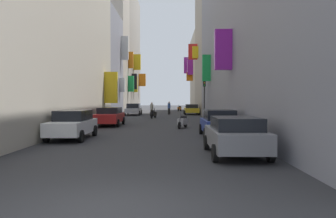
{
  "coord_description": "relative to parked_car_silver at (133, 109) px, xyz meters",
  "views": [
    {
      "loc": [
        1.2,
        -5.98,
        2.09
      ],
      "look_at": [
        0.9,
        25.51,
        1.12
      ],
      "focal_mm": 35.16,
      "sensor_mm": 36.0,
      "label": 1
    }
  ],
  "objects": [
    {
      "name": "ground_plane",
      "position": [
        3.68,
        -6.53,
        -0.78
      ],
      "size": [
        140.0,
        140.0,
        0.0
      ],
      "primitive_type": "plane",
      "color": "#2D2D30"
    },
    {
      "name": "building_left_mid_c",
      "position": [
        -4.31,
        15.06,
        9.46
      ],
      "size": [
        7.33,
        16.83,
        20.5
      ],
      "color": "gray",
      "rests_on": "ground"
    },
    {
      "name": "scooter_black",
      "position": [
        2.95,
        -6.85,
        -0.32
      ],
      "size": [
        0.67,
        1.85,
        1.13
      ],
      "color": "black",
      "rests_on": "ground"
    },
    {
      "name": "scooter_silver",
      "position": [
        5.71,
        -18.94,
        -0.31
      ],
      "size": [
        0.81,
        1.91,
        1.13
      ],
      "color": "#ADADB2",
      "rests_on": "ground"
    },
    {
      "name": "building_right_mid_b",
      "position": [
        11.67,
        16.79,
        5.87
      ],
      "size": [
        7.35,
        13.36,
        13.28
      ],
      "color": "#BCB29E",
      "rests_on": "ground"
    },
    {
      "name": "parked_car_blue",
      "position": [
        7.51,
        -24.49,
        0.0
      ],
      "size": [
        1.9,
        3.96,
        1.5
      ],
      "color": "navy",
      "rests_on": "ground"
    },
    {
      "name": "traffic_light_near_corner",
      "position": [
        8.24,
        -9.21,
        2.02
      ],
      "size": [
        0.26,
        0.34,
        4.09
      ],
      "color": "#2D2D2D",
      "rests_on": "ground"
    },
    {
      "name": "building_left_mid_b",
      "position": [
        -4.31,
        3.31,
        9.08
      ],
      "size": [
        6.81,
        6.68,
        19.73
      ],
      "color": "#B2A899",
      "rests_on": "ground"
    },
    {
      "name": "pedestrian_crossing",
      "position": [
        2.6,
        -3.83,
        0.06
      ],
      "size": [
        0.39,
        0.39,
        1.68
      ],
      "color": "#2B2B2B",
      "rests_on": "ground"
    },
    {
      "name": "parked_car_red",
      "position": [
        0.08,
        -17.04,
        -0.02
      ],
      "size": [
        1.97,
        4.28,
        1.42
      ],
      "color": "#B21E1E",
      "rests_on": "ground"
    },
    {
      "name": "scooter_orange",
      "position": [
        6.33,
        14.32,
        -0.31
      ],
      "size": [
        0.74,
        1.93,
        1.13
      ],
      "color": "orange",
      "rests_on": "ground"
    },
    {
      "name": "parked_car_white",
      "position": [
        -0.25,
        -25.47,
        0.0
      ],
      "size": [
        1.85,
        4.22,
        1.49
      ],
      "color": "white",
      "rests_on": "ground"
    },
    {
      "name": "building_left_mid_a",
      "position": [
        -4.31,
        -4.4,
        5.27
      ],
      "size": [
        6.89,
        8.75,
        12.08
      ],
      "color": "gray",
      "rests_on": "ground"
    },
    {
      "name": "parked_car_yellow",
      "position": [
        7.6,
        1.47,
        -0.05
      ],
      "size": [
        1.98,
        4.46,
        1.37
      ],
      "color": "gold",
      "rests_on": "ground"
    },
    {
      "name": "parked_car_silver",
      "position": [
        0.0,
        0.0,
        0.0
      ],
      "size": [
        1.96,
        4.22,
        1.49
      ],
      "color": "#B7B7BC",
      "rests_on": "ground"
    },
    {
      "name": "building_right_mid_a",
      "position": [
        11.68,
        4.26,
        9.16
      ],
      "size": [
        7.31,
        11.7,
        19.88
      ],
      "color": "#9E9384",
      "rests_on": "ground"
    },
    {
      "name": "pedestrian_near_left",
      "position": [
        4.61,
        1.56,
        0.09
      ],
      "size": [
        0.54,
        0.54,
        1.73
      ],
      "color": "black",
      "rests_on": "ground"
    },
    {
      "name": "parked_car_grey",
      "position": [
        7.25,
        -30.45,
        -0.02
      ],
      "size": [
        2.0,
        4.04,
        1.43
      ],
      "color": "slate",
      "rests_on": "ground"
    }
  ]
}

